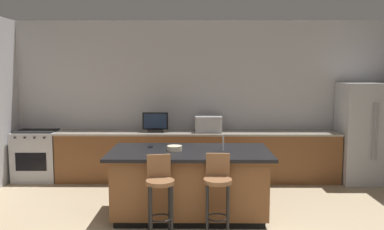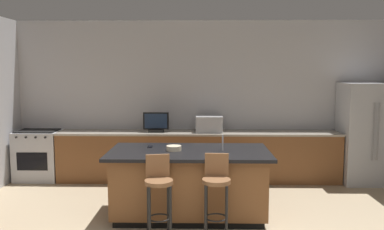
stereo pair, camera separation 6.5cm
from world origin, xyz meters
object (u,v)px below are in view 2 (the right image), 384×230
(range_oven, at_px, (39,155))
(fruit_bowl, at_px, (174,148))
(bar_stool_left, at_px, (159,189))
(kitchen_island, at_px, (189,183))
(refrigerator, at_px, (366,133))
(bar_stool_right, at_px, (216,188))
(tv_monitor, at_px, (156,123))
(microwave, at_px, (209,124))
(cell_phone, at_px, (150,147))

(range_oven, xyz_separation_m, fruit_bowl, (2.63, -1.85, 0.50))
(bar_stool_left, bearing_deg, kitchen_island, 52.78)
(refrigerator, bearing_deg, range_oven, 179.33)
(bar_stool_right, bearing_deg, tv_monitor, 115.00)
(tv_monitor, distance_m, fruit_bowl, 1.86)
(microwave, height_order, bar_stool_right, microwave)
(refrigerator, height_order, cell_phone, refrigerator)
(microwave, relative_size, tv_monitor, 1.04)
(fruit_bowl, bearing_deg, bar_stool_right, -51.21)
(kitchen_island, distance_m, bar_stool_left, 0.80)
(microwave, relative_size, bar_stool_right, 0.48)
(bar_stool_left, height_order, fruit_bowl, bar_stool_left)
(bar_stool_left, bearing_deg, fruit_bowl, 67.63)
(tv_monitor, height_order, fruit_bowl, tv_monitor)
(bar_stool_right, distance_m, fruit_bowl, 0.95)
(refrigerator, distance_m, microwave, 2.81)
(kitchen_island, bearing_deg, tv_monitor, 109.93)
(refrigerator, xyz_separation_m, microwave, (-2.81, 0.07, 0.15))
(bar_stool_left, bearing_deg, tv_monitor, 85.69)
(kitchen_island, height_order, range_oven, kitchen_island)
(kitchen_island, distance_m, fruit_bowl, 0.53)
(cell_phone, bearing_deg, microwave, 58.63)
(refrigerator, relative_size, bar_stool_right, 1.78)
(bar_stool_right, relative_size, fruit_bowl, 4.93)
(refrigerator, relative_size, cell_phone, 11.95)
(microwave, height_order, fruit_bowl, microwave)
(range_oven, distance_m, bar_stool_right, 4.07)
(refrigerator, xyz_separation_m, tv_monitor, (-3.77, 0.02, 0.17))
(microwave, distance_m, cell_phone, 1.83)
(bar_stool_right, bearing_deg, bar_stool_left, -175.53)
(kitchen_island, bearing_deg, fruit_bowl, -178.01)
(microwave, relative_size, fruit_bowl, 2.35)
(cell_phone, bearing_deg, kitchen_island, -25.92)
(bar_stool_right, bearing_deg, range_oven, 144.60)
(kitchen_island, xyz_separation_m, refrigerator, (3.12, 1.77, 0.42))
(kitchen_island, distance_m, cell_phone, 0.77)
(microwave, height_order, cell_phone, microwave)
(tv_monitor, relative_size, bar_stool_left, 0.46)
(refrigerator, distance_m, tv_monitor, 3.77)
(kitchen_island, xyz_separation_m, microwave, (0.31, 1.84, 0.57))
(refrigerator, relative_size, bar_stool_left, 1.80)
(bar_stool_right, relative_size, cell_phone, 6.72)
(kitchen_island, distance_m, tv_monitor, 2.00)
(microwave, relative_size, bar_stool_left, 0.48)
(kitchen_island, relative_size, range_oven, 2.37)
(refrigerator, height_order, bar_stool_right, refrigerator)
(range_oven, relative_size, microwave, 1.92)
(range_oven, bearing_deg, cell_phone, -35.18)
(microwave, bearing_deg, bar_stool_left, -104.43)
(refrigerator, height_order, microwave, refrigerator)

